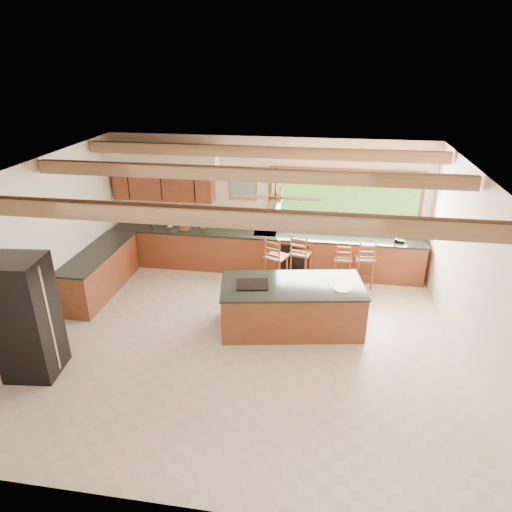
# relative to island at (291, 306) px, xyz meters

# --- Properties ---
(ground) EXTENTS (7.20, 7.20, 0.00)m
(ground) POSITION_rel_island_xyz_m (-0.81, -0.60, -0.44)
(ground) COLOR beige
(ground) RESTS_ON ground
(room_shell) EXTENTS (7.27, 6.54, 3.02)m
(room_shell) POSITION_rel_island_xyz_m (-0.98, 0.05, 1.77)
(room_shell) COLOR silver
(room_shell) RESTS_ON ground
(counter_run) EXTENTS (7.12, 3.10, 1.23)m
(counter_run) POSITION_rel_island_xyz_m (-1.63, 1.92, 0.02)
(counter_run) COLOR brown
(counter_run) RESTS_ON ground
(island) EXTENTS (2.69, 1.61, 0.90)m
(island) POSITION_rel_island_xyz_m (0.00, 0.00, 0.00)
(island) COLOR brown
(island) RESTS_ON ground
(refrigerator) EXTENTS (0.83, 0.81, 1.95)m
(refrigerator) POSITION_rel_island_xyz_m (-3.86, -1.90, 0.53)
(refrigerator) COLOR black
(refrigerator) RESTS_ON ground
(bar_stool_a) EXTENTS (0.56, 0.56, 1.19)m
(bar_stool_a) POSITION_rel_island_xyz_m (-0.46, 1.47, 0.26)
(bar_stool_a) COLOR brown
(bar_stool_a) RESTS_ON ground
(bar_stool_b) EXTENTS (0.52, 0.52, 1.17)m
(bar_stool_b) POSITION_rel_island_xyz_m (0.04, 1.77, 0.25)
(bar_stool_b) COLOR brown
(bar_stool_b) RESTS_ON ground
(bar_stool_c) EXTENTS (0.37, 0.37, 1.04)m
(bar_stool_c) POSITION_rel_island_xyz_m (0.93, 1.79, 0.17)
(bar_stool_c) COLOR brown
(bar_stool_c) RESTS_ON ground
(bar_stool_d) EXTENTS (0.45, 0.45, 1.11)m
(bar_stool_d) POSITION_rel_island_xyz_m (1.38, 1.79, 0.21)
(bar_stool_d) COLOR brown
(bar_stool_d) RESTS_ON ground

